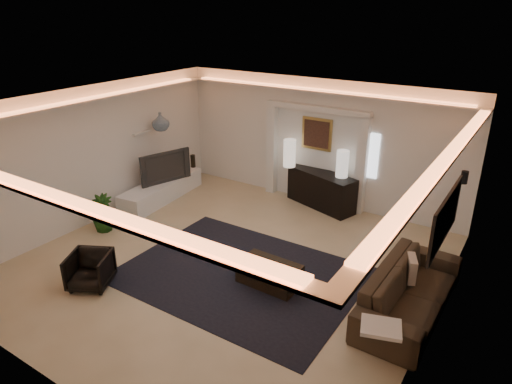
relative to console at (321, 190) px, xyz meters
The scene contains 33 objects.
floor 3.29m from the console, 95.09° to the right, with size 7.00×7.00×0.00m, color #CCB58E.
ceiling 4.11m from the console, 95.09° to the right, with size 7.00×7.00×0.00m, color white.
wall_back 1.12m from the console, 139.18° to the left, with size 7.00×7.00×0.00m, color white.
wall_front 6.84m from the console, 92.46° to the right, with size 7.00×7.00×0.00m, color white.
wall_left 5.10m from the console, 139.38° to the right, with size 7.00×7.00×0.00m, color white.
wall_right 4.69m from the console, 45.35° to the right, with size 7.00×7.00×0.00m, color white.
cove_soffit 3.95m from the console, 95.09° to the right, with size 7.00×7.00×0.04m, color silver.
daylight_slit 1.44m from the console, 12.24° to the left, with size 0.25×0.03×1.00m, color white.
area_rug 3.47m from the console, 88.16° to the right, with size 4.00×3.00×0.01m, color black.
pilaster_left 1.61m from the console, behind, with size 0.22×0.20×2.20m, color silver.
pilaster_right 1.12m from the console, ahead, with size 0.22×0.20×2.20m, color silver.
alcove_header 1.88m from the console, 152.61° to the left, with size 2.52×0.20×0.12m, color silver.
painting_frame 1.30m from the console, 142.76° to the left, with size 0.74×0.04×0.74m, color tan.
painting_canvas 1.30m from the console, 146.03° to the left, with size 0.62×0.02×0.62m, color #4C2D1E.
art_panel_frame 4.53m from the console, 42.85° to the right, with size 0.04×1.64×0.74m, color black.
art_panel_gold 4.51m from the console, 43.07° to the right, with size 0.02×1.50×0.62m, color tan.
wall_sconce 3.51m from the console, 18.76° to the right, with size 0.12×0.12×0.22m, color black.
wall_niche 4.35m from the console, 153.62° to the right, with size 0.10×0.55×0.04m, color silver.
console is the anchor object (origin of this frame).
lamp_left 1.10m from the console, behind, with size 0.29×0.29×0.65m, color beige.
lamp_right 0.84m from the console, ahead, with size 0.27×0.27×0.61m, color beige.
media_ledge 3.82m from the console, 153.26° to the right, with size 0.62×2.49×0.47m, color white.
tv 3.79m from the console, 154.29° to the right, with size 0.17×1.29×0.74m, color black.
figurine 3.48m from the console, behind, with size 0.12×0.12×0.33m, color black.
ginger_jar 4.05m from the console, 155.72° to the right, with size 0.41×0.41×0.42m, color #3C5260.
plant 4.86m from the console, 132.16° to the right, with size 0.44×0.44×0.79m, color #194011.
sofa 4.06m from the console, 45.24° to the right, with size 0.98×2.51×0.73m, color #462E1A.
throw_blanket 5.05m from the console, 56.00° to the right, with size 0.51×0.42×0.06m, color silver.
throw_pillow 3.75m from the console, 42.72° to the right, with size 0.12×0.39×0.39m, color #C3A68C.
coffee_table 3.49m from the console, 78.73° to the right, with size 1.03×0.56×0.38m, color black.
bowl 3.78m from the console, 78.47° to the right, with size 0.32×0.32×0.08m, color #372918.
magazine 3.89m from the console, 72.10° to the right, with size 0.25×0.18×0.03m, color white.
armchair 5.40m from the console, 109.52° to the right, with size 0.65×0.67×0.61m, color black.
Camera 1 is at (4.34, -5.79, 4.40)m, focal length 31.95 mm.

